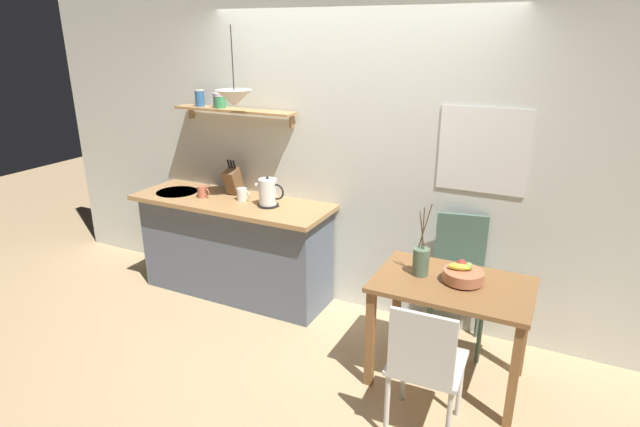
{
  "coord_description": "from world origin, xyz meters",
  "views": [
    {
      "loc": [
        1.61,
        -3.2,
        2.31
      ],
      "look_at": [
        -0.1,
        0.25,
        0.95
      ],
      "focal_mm": 28.78,
      "sensor_mm": 36.0,
      "label": 1
    }
  ],
  "objects": [
    {
      "name": "ground_plane",
      "position": [
        0.0,
        0.0,
        0.0
      ],
      "size": [
        14.0,
        14.0,
        0.0
      ],
      "primitive_type": "plane",
      "color": "tan"
    },
    {
      "name": "back_wall",
      "position": [
        0.2,
        0.65,
        1.35
      ],
      "size": [
        6.8,
        0.11,
        2.7
      ],
      "color": "silver",
      "rests_on": "ground_plane"
    },
    {
      "name": "kitchen_counter",
      "position": [
        -1.0,
        0.32,
        0.47
      ],
      "size": [
        1.83,
        0.63,
        0.92
      ],
      "color": "slate",
      "rests_on": "ground_plane"
    },
    {
      "name": "wall_shelf",
      "position": [
        -1.14,
        0.49,
        1.7
      ],
      "size": [
        1.17,
        0.2,
        0.28
      ],
      "color": "tan"
    },
    {
      "name": "dining_table",
      "position": [
        1.05,
        -0.09,
        0.63
      ],
      "size": [
        1.02,
        0.67,
        0.75
      ],
      "color": "brown",
      "rests_on": "ground_plane"
    },
    {
      "name": "dining_chair_near",
      "position": [
        1.04,
        -0.69,
        0.51
      ],
      "size": [
        0.44,
        0.44,
        0.9
      ],
      "color": "silver",
      "rests_on": "ground_plane"
    },
    {
      "name": "dining_chair_far",
      "position": [
        0.99,
        0.43,
        0.56
      ],
      "size": [
        0.5,
        0.49,
        1.02
      ],
      "color": "#4C6B5B",
      "rests_on": "ground_plane"
    },
    {
      "name": "fruit_bowl",
      "position": [
        1.1,
        -0.06,
        0.81
      ],
      "size": [
        0.26,
        0.26,
        0.14
      ],
      "color": "#BC704C",
      "rests_on": "dining_table"
    },
    {
      "name": "twig_vase",
      "position": [
        0.82,
        -0.07,
        0.86
      ],
      "size": [
        0.11,
        0.11,
        0.51
      ],
      "color": "#567056",
      "rests_on": "dining_table"
    },
    {
      "name": "electric_kettle",
      "position": [
        -0.61,
        0.3,
        1.04
      ],
      "size": [
        0.27,
        0.18,
        0.26
      ],
      "color": "black",
      "rests_on": "kitchen_counter"
    },
    {
      "name": "knife_block",
      "position": [
        -1.07,
        0.45,
        1.05
      ],
      "size": [
        0.11,
        0.19,
        0.33
      ],
      "color": "brown",
      "rests_on": "kitchen_counter"
    },
    {
      "name": "coffee_mug_by_sink",
      "position": [
        -1.27,
        0.25,
        0.97
      ],
      "size": [
        0.12,
        0.08,
        0.1
      ],
      "color": "#C6664C",
      "rests_on": "kitchen_counter"
    },
    {
      "name": "coffee_mug_spare",
      "position": [
        -0.9,
        0.34,
        0.97
      ],
      "size": [
        0.13,
        0.09,
        0.11
      ],
      "color": "white",
      "rests_on": "kitchen_counter"
    },
    {
      "name": "pendant_lamp",
      "position": [
        -0.85,
        0.22,
        1.82
      ],
      "size": [
        0.29,
        0.29,
        0.62
      ],
      "color": "black"
    }
  ]
}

